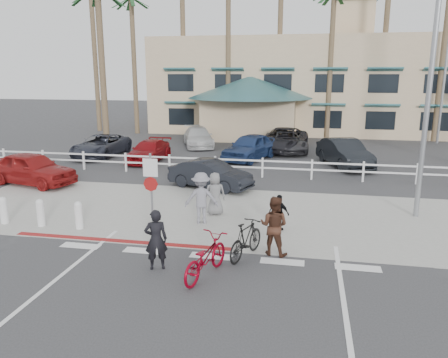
% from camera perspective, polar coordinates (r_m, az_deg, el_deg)
% --- Properties ---
extents(ground, '(140.00, 140.00, 0.00)m').
position_cam_1_polar(ground, '(11.99, -2.34, -11.23)').
color(ground, '#333335').
extents(bike_path, '(12.00, 16.00, 0.01)m').
position_cam_1_polar(bike_path, '(10.27, -4.99, -15.79)').
color(bike_path, '#333335').
rests_on(bike_path, ground).
extents(sidewalk_plaza, '(22.00, 7.00, 0.01)m').
position_cam_1_polar(sidewalk_plaza, '(16.10, 1.33, -4.60)').
color(sidewalk_plaza, gray).
rests_on(sidewalk_plaza, ground).
extents(cross_street, '(40.00, 5.00, 0.01)m').
position_cam_1_polar(cross_street, '(19.90, 3.26, -1.06)').
color(cross_street, '#333335').
rests_on(cross_street, ground).
extents(parking_lot, '(50.00, 16.00, 0.01)m').
position_cam_1_polar(parking_lot, '(29.14, 5.79, 3.59)').
color(parking_lot, '#333335').
rests_on(parking_lot, ground).
extents(curb_red, '(7.00, 0.25, 0.02)m').
position_cam_1_polar(curb_red, '(13.96, -13.37, -7.89)').
color(curb_red, maroon).
rests_on(curb_red, ground).
extents(rail_fence, '(29.40, 0.16, 1.00)m').
position_cam_1_polar(rail_fence, '(21.66, 5.31, 1.46)').
color(rail_fence, silver).
rests_on(rail_fence, ground).
extents(building, '(28.00, 16.00, 11.30)m').
position_cam_1_polar(building, '(41.59, 10.53, 14.23)').
color(building, '#CDB28C').
rests_on(building, ground).
extents(sign_post, '(0.50, 0.10, 2.90)m').
position_cam_1_polar(sign_post, '(14.13, -9.45, -1.28)').
color(sign_post, gray).
rests_on(sign_post, ground).
extents(bollard_0, '(0.26, 0.26, 0.95)m').
position_cam_1_polar(bollard_0, '(15.26, -18.44, -4.50)').
color(bollard_0, silver).
rests_on(bollard_0, ground).
extents(bollard_1, '(0.26, 0.26, 0.95)m').
position_cam_1_polar(bollard_1, '(15.98, -22.84, -4.07)').
color(bollard_1, silver).
rests_on(bollard_1, ground).
extents(bollard_2, '(0.26, 0.26, 0.95)m').
position_cam_1_polar(bollard_2, '(16.79, -26.83, -3.66)').
color(bollard_2, silver).
rests_on(bollard_2, ground).
extents(streetlight_0, '(0.60, 2.00, 9.00)m').
position_cam_1_polar(streetlight_0, '(16.58, 25.22, 10.49)').
color(streetlight_0, gray).
rests_on(streetlight_0, ground).
extents(streetlight_1, '(0.60, 2.00, 9.50)m').
position_cam_1_polar(streetlight_1, '(35.86, 26.85, 11.73)').
color(streetlight_1, gray).
rests_on(streetlight_1, ground).
extents(palm_0, '(4.00, 4.00, 15.00)m').
position_cam_1_polar(palm_0, '(41.09, -16.60, 16.50)').
color(palm_0, '#16391C').
rests_on(palm_0, ground).
extents(palm_1, '(4.00, 4.00, 13.00)m').
position_cam_1_polar(palm_1, '(38.47, -11.70, 15.52)').
color(palm_1, '#16391C').
rests_on(palm_1, ground).
extents(palm_2, '(4.00, 4.00, 16.00)m').
position_cam_1_polar(palm_2, '(38.19, -5.37, 18.00)').
color(palm_2, '#16391C').
rests_on(palm_2, ground).
extents(palm_3, '(4.00, 4.00, 14.00)m').
position_cam_1_polar(palm_3, '(36.23, 0.56, 16.71)').
color(palm_3, '#16391C').
rests_on(palm_3, ground).
extents(palm_4, '(4.00, 4.00, 15.00)m').
position_cam_1_polar(palm_4, '(36.76, 7.29, 17.34)').
color(palm_4, '#16391C').
rests_on(palm_4, ground).
extents(palm_5, '(4.00, 4.00, 13.00)m').
position_cam_1_polar(palm_5, '(35.65, 13.80, 15.58)').
color(palm_5, '#16391C').
rests_on(palm_5, ground).
extents(palm_6, '(4.00, 4.00, 17.00)m').
position_cam_1_polar(palm_6, '(37.15, 20.40, 18.15)').
color(palm_6, '#16391C').
rests_on(palm_6, ground).
extents(palm_7, '(4.00, 4.00, 14.00)m').
position_cam_1_polar(palm_7, '(36.88, 26.81, 15.26)').
color(palm_7, '#16391C').
rests_on(palm_7, ground).
extents(palm_10, '(4.00, 4.00, 12.00)m').
position_cam_1_polar(palm_10, '(28.51, -15.71, 15.06)').
color(palm_10, '#16391C').
rests_on(palm_10, ground).
extents(bike_red, '(1.23, 2.12, 1.05)m').
position_cam_1_polar(bike_red, '(11.19, -2.46, -10.17)').
color(bike_red, maroon).
rests_on(bike_red, ground).
extents(rider_red, '(0.70, 0.59, 1.64)m').
position_cam_1_polar(rider_red, '(11.62, -8.87, -7.84)').
color(rider_red, black).
rests_on(rider_red, ground).
extents(bike_black, '(1.10, 1.84, 1.07)m').
position_cam_1_polar(bike_black, '(12.29, 2.89, -7.89)').
color(bike_black, black).
rests_on(bike_black, ground).
extents(rider_black, '(0.96, 0.83, 1.71)m').
position_cam_1_polar(rider_black, '(12.46, 6.54, -6.08)').
color(rider_black, '#3F2318').
rests_on(rider_black, ground).
extents(pedestrian_a, '(1.27, 0.90, 1.79)m').
position_cam_1_polar(pedestrian_a, '(14.95, -2.98, -2.50)').
color(pedestrian_a, slate).
rests_on(pedestrian_a, ground).
extents(pedestrian_child, '(0.77, 0.56, 1.22)m').
position_cam_1_polar(pedestrian_child, '(14.40, 7.21, -4.41)').
color(pedestrian_child, black).
rests_on(pedestrian_child, ground).
extents(pedestrian_b, '(0.90, 0.75, 1.57)m').
position_cam_1_polar(pedestrian_b, '(15.86, -1.19, -1.94)').
color(pedestrian_b, slate).
rests_on(pedestrian_b, ground).
extents(car_white_sedan, '(4.08, 2.58, 1.27)m').
position_cam_1_polar(car_white_sedan, '(19.59, -1.79, 0.62)').
color(car_white_sedan, black).
rests_on(car_white_sedan, ground).
extents(car_red_compact, '(4.71, 2.77, 1.50)m').
position_cam_1_polar(car_red_compact, '(22.13, -23.82, 1.27)').
color(car_red_compact, maroon).
rests_on(car_red_compact, ground).
extents(lot_car_0, '(2.39, 4.90, 1.34)m').
position_cam_1_polar(lot_car_0, '(28.28, -15.77, 4.21)').
color(lot_car_0, '#272A36').
rests_on(lot_car_0, ground).
extents(lot_car_1, '(1.79, 4.18, 1.20)m').
position_cam_1_polar(lot_car_1, '(26.07, -9.80, 3.61)').
color(lot_car_1, maroon).
rests_on(lot_car_1, ground).
extents(lot_car_2, '(3.27, 4.91, 1.55)m').
position_cam_1_polar(lot_car_2, '(26.12, 3.38, 4.20)').
color(lot_car_2, navy).
rests_on(lot_car_2, ground).
extents(lot_car_3, '(3.08, 4.89, 1.52)m').
position_cam_1_polar(lot_car_3, '(25.08, 15.45, 3.30)').
color(lot_car_3, black).
rests_on(lot_car_3, ground).
extents(lot_car_4, '(3.34, 5.00, 1.34)m').
position_cam_1_polar(lot_car_4, '(30.99, -3.39, 5.49)').
color(lot_car_4, silver).
rests_on(lot_car_4, ground).
extents(lot_car_5, '(3.32, 5.23, 1.35)m').
position_cam_1_polar(lot_car_5, '(29.13, 8.08, 4.86)').
color(lot_car_5, '#2C2C30').
rests_on(lot_car_5, ground).
extents(lot_car_6, '(3.40, 5.81, 1.52)m').
position_cam_1_polar(lot_car_6, '(29.39, 7.73, 5.11)').
color(lot_car_6, black).
rests_on(lot_car_6, ground).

